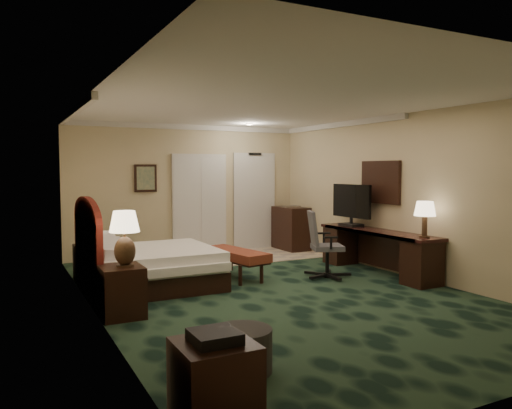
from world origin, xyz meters
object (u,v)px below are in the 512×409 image
lamp_near (125,239)px  tv (351,205)px  ottoman (242,350)px  bed_bench (235,264)px  side_table (215,383)px  desk (377,252)px  minibar (291,228)px  bed (153,268)px  nightstand_far (89,262)px  lamp_far (87,225)px  nightstand_near (122,291)px  desk_chair (327,244)px

lamp_near → tv: 4.60m
ottoman → bed_bench: bearing=66.1°
side_table → desk: bearing=37.9°
ottoman → side_table: (-0.55, -0.72, 0.10)m
desk → minibar: (-0.00, 2.83, 0.10)m
side_table → bed_bench: bearing=63.5°
bed → tv: bearing=-0.8°
nightstand_far → ottoman: (0.60, -4.44, -0.09)m
nightstand_far → bed_bench: bearing=-23.3°
bed → side_table: bearing=-99.7°
lamp_far → side_table: (0.07, -5.16, -0.60)m
nightstand_far → minibar: (4.46, 1.11, 0.19)m
side_table → nightstand_far: bearing=90.6°
lamp_near → ottoman: lamp_near is taller
bed → minibar: minibar is taller
lamp_far → side_table: lamp_far is taller
lamp_far → nightstand_far: bearing=-12.7°
bed_bench → side_table: bearing=-127.9°
desk → nightstand_near: bearing=-172.7°
lamp_near → lamp_far: bearing=91.9°
desk_chair → desk: bearing=16.0°
lamp_near → side_table: size_ratio=1.16×
nightstand_near → bed_bench: nightstand_near is taller
lamp_near → ottoman: (0.55, -2.09, -0.76)m
bed → desk_chair: bearing=-13.6°
nightstand_near → nightstand_far: bearing=90.5°
nightstand_near → side_table: (0.03, -2.86, -0.02)m
side_table → minibar: size_ratio=0.61×
lamp_far → lamp_near: bearing=-88.1°
nightstand_far → lamp_far: bearing=167.3°
desk_chair → minibar: desk_chair is taller
bed → side_table: 4.26m
bed_bench → nightstand_near: bearing=-158.8°
tv → minibar: tv is taller
bed_bench → tv: tv is taller
nightstand_far → desk_chair: 3.87m
nightstand_far → tv: tv is taller
bed_bench → minibar: size_ratio=1.42×
lamp_near → desk: (4.40, 0.63, -0.58)m
nightstand_near → desk: bearing=7.3°
side_table → desk_chair: (3.45, 3.54, 0.26)m
nightstand_far → desk_chair: size_ratio=0.51×
lamp_far → desk: lamp_far is taller
lamp_near → desk_chair: lamp_near is taller
bed → bed_bench: 1.39m
lamp_far → tv: size_ratio=0.66×
nightstand_far → bed_bench: 2.35m
lamp_near → bed_bench: 2.64m
nightstand_far → lamp_near: (0.06, -2.35, 0.67)m
desk → minibar: 2.83m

